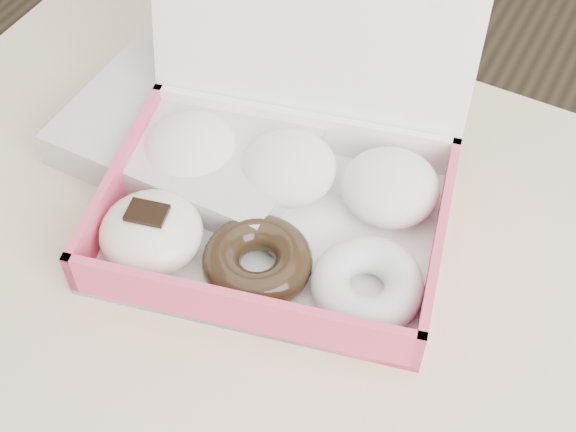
% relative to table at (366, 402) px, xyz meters
% --- Properties ---
extents(table, '(1.20, 0.80, 0.75)m').
position_rel_table_xyz_m(table, '(0.00, 0.00, 0.00)').
color(table, '#D1B38A').
rests_on(table, ground).
extents(donut_box, '(0.39, 0.36, 0.24)m').
position_rel_table_xyz_m(donut_box, '(-0.16, 0.11, 0.12)').
color(donut_box, white).
rests_on(donut_box, table).
extents(newspapers, '(0.27, 0.21, 0.04)m').
position_rel_table_xyz_m(newspapers, '(-0.28, 0.16, 0.10)').
color(newspapers, silver).
rests_on(newspapers, table).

